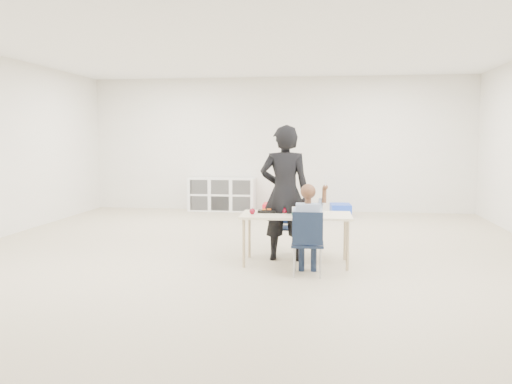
# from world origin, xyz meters

# --- Properties ---
(room) EXTENTS (9.00, 9.02, 2.80)m
(room) POSITION_xyz_m (0.00, 0.00, 1.40)
(room) COLOR beige
(room) RESTS_ON ground
(table) EXTENTS (1.36, 0.70, 0.62)m
(table) POSITION_xyz_m (0.64, -0.32, 0.31)
(table) COLOR #F6EBC5
(table) RESTS_ON ground
(chair_near) EXTENTS (0.37, 0.34, 0.74)m
(chair_near) POSITION_xyz_m (0.81, -0.87, 0.37)
(chair_near) COLOR #101B32
(chair_near) RESTS_ON ground
(chair_far) EXTENTS (0.37, 0.34, 0.74)m
(chair_far) POSITION_xyz_m (0.48, 0.23, 0.37)
(chair_far) COLOR #101B32
(chair_far) RESTS_ON ground
(child) EXTENTS (0.50, 0.50, 1.16)m
(child) POSITION_xyz_m (0.81, -0.87, 0.58)
(child) COLOR #98ACCE
(child) RESTS_ON chair_near
(lunch_tray_near) EXTENTS (0.22, 0.17, 0.03)m
(lunch_tray_near) POSITION_xyz_m (0.70, -0.27, 0.63)
(lunch_tray_near) COLOR black
(lunch_tray_near) RESTS_ON table
(lunch_tray_far) EXTENTS (0.22, 0.17, 0.03)m
(lunch_tray_far) POSITION_xyz_m (0.27, -0.24, 0.63)
(lunch_tray_far) COLOR black
(lunch_tray_far) RESTS_ON table
(milk_carton) EXTENTS (0.07, 0.07, 0.10)m
(milk_carton) POSITION_xyz_m (0.64, -0.45, 0.67)
(milk_carton) COLOR white
(milk_carton) RESTS_ON table
(bread_roll) EXTENTS (0.09, 0.09, 0.07)m
(bread_roll) POSITION_xyz_m (0.90, -0.43, 0.65)
(bread_roll) COLOR tan
(bread_roll) RESTS_ON table
(apple_near) EXTENTS (0.07, 0.07, 0.07)m
(apple_near) POSITION_xyz_m (0.50, -0.27, 0.65)
(apple_near) COLOR maroon
(apple_near) RESTS_ON table
(apple_far) EXTENTS (0.07, 0.07, 0.07)m
(apple_far) POSITION_xyz_m (0.11, -0.41, 0.65)
(apple_far) COLOR maroon
(apple_far) RESTS_ON table
(cubby_shelf) EXTENTS (1.40, 0.40, 0.70)m
(cubby_shelf) POSITION_xyz_m (-1.20, 4.28, 0.35)
(cubby_shelf) COLOR white
(cubby_shelf) RESTS_ON ground
(adult) EXTENTS (0.64, 0.43, 1.70)m
(adult) POSITION_xyz_m (0.49, -0.13, 0.85)
(adult) COLOR black
(adult) RESTS_ON ground
(bin_red) EXTENTS (0.34, 0.44, 0.21)m
(bin_red) POSITION_xyz_m (-0.11, 3.98, 0.11)
(bin_red) COLOR red
(bin_red) RESTS_ON ground
(bin_yellow) EXTENTS (0.40, 0.49, 0.22)m
(bin_yellow) POSITION_xyz_m (0.19, 3.78, 0.11)
(bin_yellow) COLOR yellow
(bin_yellow) RESTS_ON ground
(bin_blue) EXTENTS (0.43, 0.53, 0.24)m
(bin_blue) POSITION_xyz_m (1.28, 3.82, 0.12)
(bin_blue) COLOR blue
(bin_blue) RESTS_ON ground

